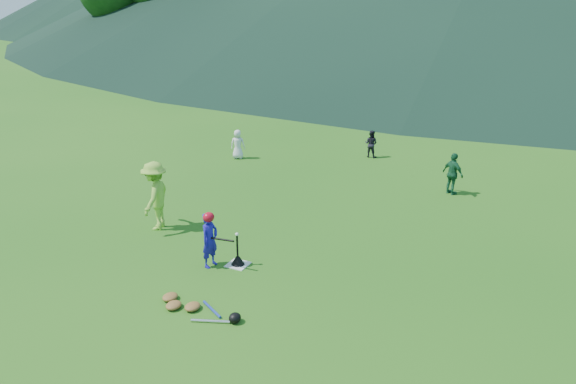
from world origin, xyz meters
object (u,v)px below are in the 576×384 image
Objects in this scene: home_plate at (238,265)px; fielder_c at (453,174)px; equipment_pile at (192,307)px; fielder_a at (238,144)px; batting_tee at (238,260)px; fielder_b at (371,144)px; adult_coach at (155,196)px; batter_child at (210,240)px.

fielder_c reaches higher than home_plate.
equipment_pile is at bearing 101.73° from fielder_c.
fielder_a is 1.54× the size of batting_tee.
batting_tee is at bearing 100.51° from fielder_a.
fielder_a reaches higher than fielder_b.
equipment_pile is (3.05, -2.82, -0.81)m from adult_coach.
home_plate is 9.42m from fielder_b.
fielder_b is 0.79× the size of fielder_c.
fielder_a is at bearing 116.08° from equipment_pile.
home_plate is 3.12m from adult_coach.
batter_child is 1.90m from equipment_pile.
fielder_b reaches higher than batting_tee.
fielder_c is 9.26m from equipment_pile.
fielder_a is at bearing 34.37° from batter_child.
home_plate is at bearing -53.49° from batter_child.
fielder_b reaches higher than equipment_pile.
batting_tee is (4.28, -7.14, -0.39)m from fielder_a.
adult_coach reaches higher than batting_tee.
batting_tee reaches higher than equipment_pile.
batter_child is 1.18× the size of fielder_a.
home_plate is at bearing 93.73° from fielder_b.
adult_coach is 8.54m from fielder_c.
adult_coach is 1.77× the size of fielder_b.
batter_child is at bearing 112.35° from equipment_pile.
batting_tee is (2.88, -0.85, -0.74)m from adult_coach.
equipment_pile is at bearing -84.90° from home_plate.
fielder_a is (-1.40, 6.29, -0.35)m from adult_coach.
fielder_b is at bearing 144.84° from adult_coach.
fielder_b is at bearing -6.83° from fielder_c.
batter_child is 7.99m from fielder_c.
batting_tee is (0.52, 0.29, -0.49)m from batter_child.
batting_tee is at bearing 56.50° from adult_coach.
fielder_b is 11.39m from equipment_pile.
fielder_a is 4.78m from fielder_b.
adult_coach is at bearing 75.13° from fielder_b.
fielder_b is at bearing -172.11° from fielder_a.
batting_tee is (-3.31, -6.73, -0.50)m from fielder_c.
home_plate is 0.36× the size of fielder_c.
adult_coach is at bearing 163.49° from home_plate.
home_plate is 1.97m from equipment_pile.
home_plate is at bearing 95.36° from fielder_c.
batter_child is (-0.52, -0.29, 0.61)m from home_plate.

